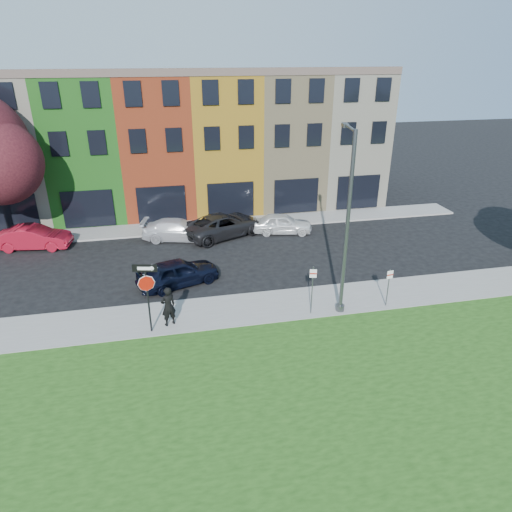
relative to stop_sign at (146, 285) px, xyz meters
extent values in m
plane|color=black|center=(5.83, -1.94, -2.45)|extent=(120.00, 120.00, 0.00)
cube|color=gray|center=(7.83, 1.06, -2.39)|extent=(40.00, 3.00, 0.12)
cube|color=gray|center=(2.83, 13.06, -2.39)|extent=(40.00, 2.40, 0.12)
cube|color=beige|center=(-9.17, 19.26, 2.55)|extent=(5.00, 10.00, 10.00)
cube|color=#2F8B26|center=(-4.17, 19.26, 2.55)|extent=(5.00, 10.00, 10.00)
cube|color=#C24320|center=(0.83, 19.26, 2.55)|extent=(5.00, 10.00, 10.00)
cube|color=gold|center=(5.83, 19.26, 2.55)|extent=(5.00, 10.00, 10.00)
cube|color=#998862|center=(10.83, 19.26, 2.55)|extent=(5.00, 10.00, 10.00)
cube|color=beige|center=(15.83, 19.26, 2.55)|extent=(5.00, 10.00, 10.00)
cube|color=black|center=(3.33, 14.20, -0.95)|extent=(30.00, 0.12, 2.60)
cylinder|color=black|center=(0.00, 0.02, -0.72)|extent=(0.08, 0.08, 3.22)
cylinder|color=silver|center=(0.00, 0.00, 0.08)|extent=(0.73, 0.20, 0.74)
cylinder|color=#981408|center=(0.00, -0.03, 0.08)|extent=(0.69, 0.18, 0.70)
cube|color=black|center=(0.00, 0.00, 0.79)|extent=(1.03, 0.27, 0.34)
cube|color=silver|center=(0.00, -0.03, 0.79)|extent=(0.65, 0.17, 0.14)
imported|color=black|center=(0.82, 0.39, -1.38)|extent=(1.03, 0.97, 1.90)
imported|color=black|center=(1.44, 4.43, -1.71)|extent=(4.57, 5.50, 1.49)
imported|color=maroon|center=(-7.27, 11.34, -1.71)|extent=(2.77, 4.91, 1.48)
imported|color=silver|center=(1.78, 10.99, -1.76)|extent=(3.86, 5.52, 1.38)
imported|color=black|center=(4.84, 11.00, -1.67)|extent=(6.75, 7.53, 1.56)
imported|color=silver|center=(8.85, 10.72, -1.76)|extent=(3.17, 4.67, 1.38)
cylinder|color=#4C4F52|center=(8.89, -0.04, 1.93)|extent=(0.18, 0.18, 8.52)
cylinder|color=#4C4F52|center=(8.89, -0.04, -2.18)|extent=(0.40, 0.40, 0.30)
cylinder|color=#4C4F52|center=(9.07, 0.94, 6.09)|extent=(0.49, 1.99, 0.12)
cube|color=#4C4F52|center=(9.28, 2.02, 6.04)|extent=(0.35, 0.59, 0.16)
cylinder|color=#4C4F52|center=(7.44, 0.03, -1.10)|extent=(0.05, 0.05, 2.45)
cube|color=silver|center=(7.44, 0.00, -0.22)|extent=(0.32, 0.10, 0.42)
cube|color=#981408|center=(7.44, -0.02, -0.22)|extent=(0.31, 0.09, 0.06)
cylinder|color=#4C4F52|center=(11.28, -0.04, -1.35)|extent=(0.05, 0.05, 1.96)
cube|color=silver|center=(11.28, -0.07, -0.65)|extent=(0.32, 0.06, 0.42)
cube|color=#981408|center=(11.28, -0.09, -0.65)|extent=(0.32, 0.05, 0.06)
camera|label=1|loc=(1.05, -17.74, 9.11)|focal=32.00mm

